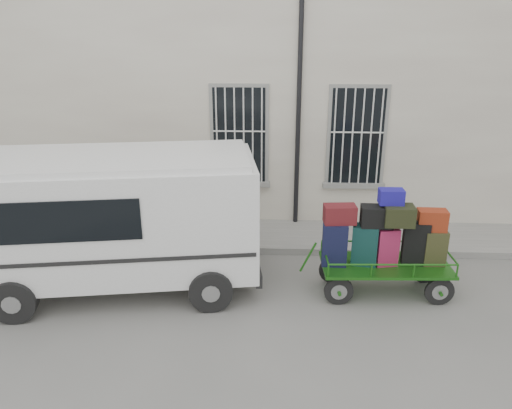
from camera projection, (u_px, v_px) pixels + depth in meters
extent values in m
plane|color=slate|center=(250.00, 286.00, 9.54)|extent=(80.00, 80.00, 0.00)
cube|color=beige|center=(261.00, 88.00, 13.63)|extent=(24.00, 5.00, 6.00)
cylinder|color=black|center=(298.00, 113.00, 11.25)|extent=(0.11, 0.11, 5.60)
cube|color=black|center=(239.00, 135.00, 11.56)|extent=(1.20, 0.08, 2.20)
cube|color=gray|center=(240.00, 183.00, 11.94)|extent=(1.45, 0.22, 0.12)
cube|color=black|center=(357.00, 137.00, 11.44)|extent=(1.20, 0.08, 2.20)
cube|color=gray|center=(353.00, 185.00, 11.83)|extent=(1.45, 0.22, 0.12)
cube|color=gray|center=(255.00, 235.00, 11.57)|extent=(24.00, 1.70, 0.15)
cylinder|color=black|center=(339.00, 291.00, 8.83)|extent=(0.53, 0.08, 0.52)
cylinder|color=gray|center=(339.00, 291.00, 8.83)|extent=(0.29, 0.11, 0.29)
cylinder|color=black|center=(332.00, 270.00, 9.57)|extent=(0.53, 0.08, 0.52)
cylinder|color=gray|center=(332.00, 270.00, 9.57)|extent=(0.29, 0.11, 0.29)
cylinder|color=black|center=(439.00, 291.00, 8.82)|extent=(0.53, 0.08, 0.52)
cylinder|color=gray|center=(439.00, 291.00, 8.82)|extent=(0.29, 0.11, 0.29)
cylinder|color=black|center=(425.00, 270.00, 9.57)|extent=(0.53, 0.08, 0.52)
cylinder|color=gray|center=(425.00, 270.00, 9.57)|extent=(0.29, 0.11, 0.29)
cube|color=#1E6116|center=(385.00, 265.00, 9.09)|extent=(2.35, 1.14, 0.05)
cylinder|color=#1E6116|center=(308.00, 257.00, 9.04)|extent=(0.31, 0.05, 0.59)
cube|color=#111533|center=(335.00, 245.00, 8.93)|extent=(0.45, 0.29, 0.79)
cube|color=black|center=(336.00, 223.00, 8.78)|extent=(0.18, 0.14, 0.03)
cube|color=#0C2E25|center=(365.00, 245.00, 8.95)|extent=(0.49, 0.35, 0.75)
cube|color=black|center=(366.00, 225.00, 8.82)|extent=(0.19, 0.14, 0.03)
cube|color=maroon|center=(387.00, 247.00, 8.94)|extent=(0.42, 0.33, 0.70)
cube|color=black|center=(389.00, 228.00, 8.82)|extent=(0.16, 0.13, 0.03)
cube|color=black|center=(415.00, 243.00, 8.96)|extent=(0.47, 0.27, 0.80)
cube|color=black|center=(418.00, 222.00, 8.81)|extent=(0.18, 0.12, 0.03)
cube|color=#2F2D17|center=(434.00, 247.00, 8.97)|extent=(0.40, 0.29, 0.65)
cube|color=black|center=(437.00, 230.00, 8.85)|extent=(0.16, 0.14, 0.03)
cube|color=#501023|center=(340.00, 214.00, 8.80)|extent=(0.58, 0.36, 0.33)
cube|color=black|center=(376.00, 216.00, 8.76)|extent=(0.52, 0.34, 0.37)
cube|color=black|center=(399.00, 215.00, 8.68)|extent=(0.52, 0.38, 0.35)
cube|color=maroon|center=(432.00, 220.00, 8.83)|extent=(0.52, 0.30, 0.38)
cube|color=#1D1699|center=(391.00, 197.00, 8.67)|extent=(0.43, 0.27, 0.26)
cube|color=white|center=(117.00, 215.00, 9.05)|extent=(5.23, 2.88, 2.03)
cube|color=white|center=(111.00, 159.00, 8.68)|extent=(4.98, 2.68, 0.11)
cube|color=black|center=(61.00, 222.00, 7.86)|extent=(2.46, 0.42, 0.70)
cube|color=black|center=(254.00, 193.00, 9.18)|extent=(0.29, 1.57, 0.62)
cube|color=black|center=(253.00, 256.00, 9.64)|extent=(0.43, 2.08, 0.25)
cube|color=white|center=(255.00, 244.00, 9.55)|extent=(0.11, 0.47, 0.14)
cylinder|color=black|center=(14.00, 301.00, 8.29)|extent=(0.80, 0.36, 0.77)
cylinder|color=black|center=(49.00, 248.00, 10.22)|extent=(0.80, 0.36, 0.77)
cylinder|color=black|center=(211.00, 290.00, 8.62)|extent=(0.80, 0.36, 0.77)
cylinder|color=black|center=(208.00, 241.00, 10.55)|extent=(0.80, 0.36, 0.77)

